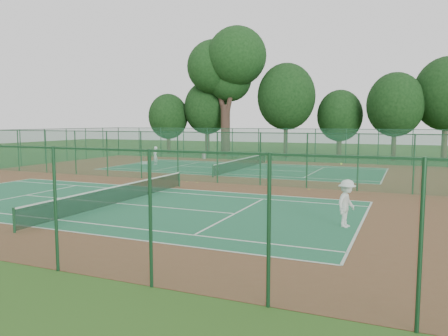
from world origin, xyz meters
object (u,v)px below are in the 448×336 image
Objects in this scene: player_near at (347,203)px; bench at (233,156)px; trash_bin at (204,155)px; big_tree at (227,66)px; player_far at (155,156)px; kit_bag at (144,163)px.

bench is at bearing 45.19° from player_near.
big_tree reaches higher than trash_bin.
player_near is 1.06× the size of player_far.
bench is 0.09× the size of big_tree.
trash_bin reaches higher than bench.
kit_bag is 0.05× the size of big_tree.
big_tree is at bearing 99.15° from bench.
kit_bag is at bearing -109.22° from trash_bin.
bench is at bearing 144.44° from player_far.
player_near reaches higher than trash_bin.
big_tree is at bearing 166.82° from player_far.
trash_bin is at bearing -94.21° from big_tree.
player_near is at bearing 41.31° from player_far.
kit_bag is at bearing -146.89° from bench.
trash_bin is 0.65× the size of bench.
player_near is 33.11m from trash_bin.
player_near reaches higher than player_far.
player_far reaches higher than kit_bag.
player_far is 8.35m from trash_bin.
big_tree is (0.42, 5.72, 10.58)m from trash_bin.
big_tree is (3.20, 13.69, 10.89)m from kit_bag.
player_far is 1.98× the size of trash_bin.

